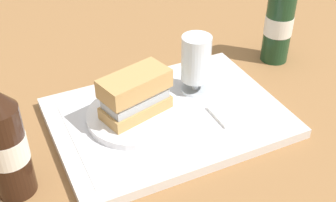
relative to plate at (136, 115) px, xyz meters
name	(u,v)px	position (x,y,z in m)	size (l,w,h in m)	color
ground_plane	(168,121)	(0.06, -0.01, -0.03)	(3.00, 3.00, 0.00)	olive
tray	(168,118)	(0.06, -0.01, -0.02)	(0.44, 0.32, 0.02)	silver
placemat	(168,113)	(0.06, -0.01, -0.01)	(0.38, 0.27, 0.00)	silver
plate	(136,115)	(0.00, 0.00, 0.00)	(0.19, 0.19, 0.01)	white
sandwich	(137,93)	(0.00, 0.00, 0.05)	(0.14, 0.10, 0.08)	tan
beer_glass	(196,61)	(0.15, 0.04, 0.06)	(0.06, 0.06, 0.12)	silver
napkin_folded	(235,111)	(0.18, -0.07, 0.00)	(0.09, 0.07, 0.01)	white
beer_bottle	(280,19)	(0.40, 0.10, 0.08)	(0.07, 0.07, 0.27)	#19381E
second_bottle	(5,141)	(-0.24, -0.07, 0.08)	(0.07, 0.07, 0.27)	black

